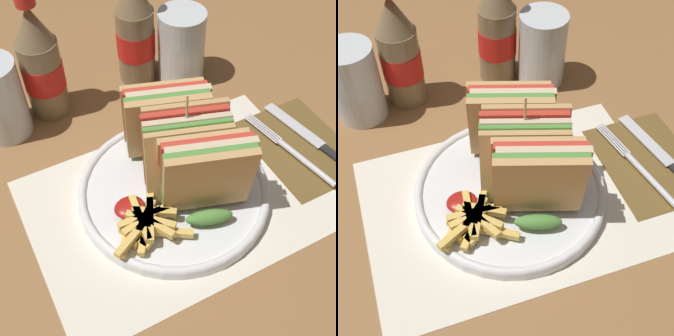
{
  "view_description": "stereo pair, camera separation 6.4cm",
  "coord_description": "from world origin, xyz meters",
  "views": [
    {
      "loc": [
        -0.22,
        -0.35,
        0.53
      ],
      "look_at": [
        -0.03,
        0.02,
        0.04
      ],
      "focal_mm": 50.0,
      "sensor_mm": 36.0,
      "label": 1
    },
    {
      "loc": [
        -0.16,
        -0.37,
        0.53
      ],
      "look_at": [
        -0.03,
        0.02,
        0.04
      ],
      "focal_mm": 50.0,
      "sensor_mm": 36.0,
      "label": 2
    }
  ],
  "objects": [
    {
      "name": "fork",
      "position": [
        0.17,
        -0.03,
        0.01
      ],
      "size": [
        0.04,
        0.18,
        0.01
      ],
      "rotation": [
        0.0,
        0.0,
        0.17
      ],
      "color": "silver",
      "rests_on": "napkin"
    },
    {
      "name": "fries_pile",
      "position": [
        -0.09,
        -0.04,
        0.03
      ],
      "size": [
        0.1,
        0.1,
        0.02
      ],
      "color": "#E0B756",
      "rests_on": "plate_main"
    },
    {
      "name": "plate_main",
      "position": [
        -0.03,
        -0.0,
        0.01
      ],
      "size": [
        0.27,
        0.27,
        0.02
      ],
      "color": "white",
      "rests_on": "ground_plane"
    },
    {
      "name": "ground_plane",
      "position": [
        0.0,
        0.0,
        0.0
      ],
      "size": [
        4.0,
        4.0,
        0.0
      ],
      "primitive_type": "plane",
      "color": "olive"
    },
    {
      "name": "napkin",
      "position": [
        0.19,
        -0.01,
        0.0
      ],
      "size": [
        0.13,
        0.18,
        0.0
      ],
      "color": "brown",
      "rests_on": "ground_plane"
    },
    {
      "name": "coke_bottle_far",
      "position": [
        0.04,
        0.26,
        0.09
      ],
      "size": [
        0.06,
        0.06,
        0.21
      ],
      "color": "#7A6647",
      "rests_on": "ground_plane"
    },
    {
      "name": "club_sandwich",
      "position": [
        -0.01,
        0.01,
        0.07
      ],
      "size": [
        0.13,
        0.21,
        0.15
      ],
      "color": "tan",
      "rests_on": "plate_main"
    },
    {
      "name": "placemat",
      "position": [
        -0.03,
        -0.01,
        0.0
      ],
      "size": [
        0.41,
        0.28,
        0.0
      ],
      "color": "silver",
      "rests_on": "ground_plane"
    },
    {
      "name": "knife",
      "position": [
        0.21,
        -0.01,
        0.01
      ],
      "size": [
        0.05,
        0.19,
        0.0
      ],
      "rotation": [
        0.0,
        0.0,
        0.17
      ],
      "color": "black",
      "rests_on": "napkin"
    },
    {
      "name": "glass_near",
      "position": [
        0.11,
        0.22,
        0.06
      ],
      "size": [
        0.08,
        0.08,
        0.13
      ],
      "color": "silver",
      "rests_on": "ground_plane"
    },
    {
      "name": "ketchup_blob",
      "position": [
        -0.1,
        -0.01,
        0.03
      ],
      "size": [
        0.04,
        0.04,
        0.01
      ],
      "color": "maroon",
      "rests_on": "plate_main"
    },
    {
      "name": "coke_bottle_near",
      "position": [
        -0.12,
        0.25,
        0.09
      ],
      "size": [
        0.06,
        0.06,
        0.21
      ],
      "color": "#7A6647",
      "rests_on": "ground_plane"
    }
  ]
}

